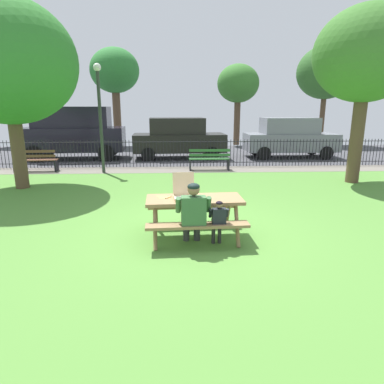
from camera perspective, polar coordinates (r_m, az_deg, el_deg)
name	(u,v)px	position (r m, az deg, el deg)	size (l,w,h in m)	color
ground	(192,206)	(8.50, 0.01, -2.46)	(28.00, 11.67, 0.02)	#518836
cobblestone_walkway	(186,170)	(13.50, -1.03, 3.81)	(28.00, 1.40, 0.01)	slate
street_asphalt	(183,154)	(18.07, -1.48, 6.44)	(28.00, 7.87, 0.01)	#424247
picnic_table_foreground	(194,207)	(6.35, 0.41, -2.54)	(1.86, 1.55, 0.79)	olive
pizza_box_open	(184,192)	(6.30, -1.32, -0.02)	(0.45, 0.48, 0.46)	#CDB084
pizza_slice_on_table	(164,197)	(6.38, -4.75, -0.83)	(0.29, 0.27, 0.02)	#ECC04D
adult_at_table	(193,212)	(5.85, 0.19, -3.40)	(0.62, 0.60, 1.19)	#373737
child_at_table	(218,219)	(5.92, 4.49, -4.59)	(0.35, 0.34, 0.87)	#2A2A2A
iron_fence_streetside	(185,153)	(14.10, -1.13, 6.64)	(22.76, 0.03, 1.13)	black
park_bench_left	(36,161)	(14.35, -25.03, 4.81)	(1.62, 0.54, 0.85)	brown
park_bench_center	(209,160)	(13.35, 2.94, 5.51)	(1.60, 0.47, 0.85)	#2F6230
lamp_post_walkway	(100,108)	(13.09, -15.41, 13.67)	(0.28, 0.28, 3.95)	#2D382D
tree_near_table	(366,56)	(12.30, 27.51, 19.86)	(3.20, 3.20, 5.44)	brown
tree_midground_left	(7,62)	(11.51, -28.90, 18.75)	(3.91, 3.91, 5.45)	brown
parked_car_far_left	(74,132)	(17.17, -19.44, 9.65)	(4.80, 2.29, 2.46)	black
parked_car_left	(179,138)	(16.49, -2.29, 9.23)	(4.49, 2.10, 1.94)	black
parked_car_center	(290,137)	(17.42, 16.27, 8.95)	(4.40, 1.92, 1.94)	gray
far_tree_left	(8,92)	(24.71, -28.79, 14.70)	(2.49, 2.49, 4.53)	brown
far_tree_midleft	(115,72)	(22.79, -12.99, 19.25)	(3.05, 3.05, 6.04)	brown
far_tree_center	(238,84)	(22.78, 7.84, 17.64)	(2.67, 2.67, 5.12)	brown
far_tree_midright	(326,73)	(24.49, 21.82, 18.29)	(3.72, 3.72, 6.29)	brown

